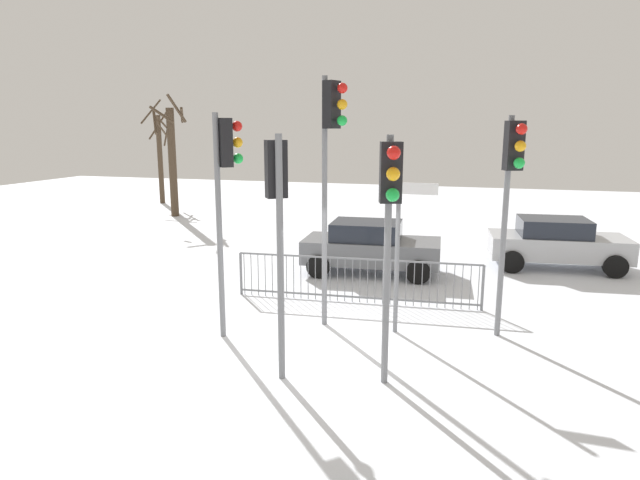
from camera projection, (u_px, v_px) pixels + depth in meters
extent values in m
plane|color=white|center=(320.00, 351.00, 10.14)|extent=(60.00, 60.00, 0.00)
cylinder|color=slate|center=(325.00, 205.00, 11.04)|extent=(0.11, 0.11, 5.04)
cube|color=black|center=(332.00, 105.00, 10.55)|extent=(0.32, 0.38, 0.90)
sphere|color=red|center=(342.00, 88.00, 10.34)|extent=(0.20, 0.20, 0.20)
sphere|color=orange|center=(342.00, 104.00, 10.40)|extent=(0.20, 0.20, 0.20)
sphere|color=green|center=(342.00, 121.00, 10.46)|extent=(0.20, 0.20, 0.20)
cylinder|color=slate|center=(504.00, 230.00, 10.51)|extent=(0.11, 0.11, 4.28)
cube|color=black|center=(514.00, 146.00, 10.03)|extent=(0.38, 0.33, 0.90)
sphere|color=red|center=(522.00, 129.00, 9.73)|extent=(0.20, 0.20, 0.20)
sphere|color=orange|center=(520.00, 146.00, 9.79)|extent=(0.20, 0.20, 0.20)
sphere|color=green|center=(519.00, 163.00, 9.85)|extent=(0.20, 0.20, 0.20)
cylinder|color=slate|center=(219.00, 229.00, 10.46)|extent=(0.11, 0.11, 4.33)
cube|color=black|center=(225.00, 143.00, 10.21)|extent=(0.38, 0.38, 0.90)
sphere|color=red|center=(237.00, 126.00, 10.26)|extent=(0.20, 0.20, 0.20)
sphere|color=orange|center=(238.00, 142.00, 10.32)|extent=(0.20, 0.20, 0.20)
sphere|color=green|center=(238.00, 159.00, 10.38)|extent=(0.20, 0.20, 0.20)
cylinder|color=slate|center=(387.00, 264.00, 8.53)|extent=(0.11, 0.11, 3.96)
cube|color=black|center=(391.00, 173.00, 8.08)|extent=(0.37, 0.30, 0.90)
sphere|color=red|center=(394.00, 153.00, 7.77)|extent=(0.20, 0.20, 0.20)
sphere|color=orange|center=(393.00, 174.00, 7.83)|extent=(0.20, 0.20, 0.20)
sphere|color=green|center=(393.00, 195.00, 7.89)|extent=(0.20, 0.20, 0.20)
cylinder|color=slate|center=(280.00, 261.00, 8.68)|extent=(0.11, 0.11, 3.98)
cube|color=black|center=(276.00, 169.00, 8.54)|extent=(0.39, 0.37, 0.90)
sphere|color=red|center=(272.00, 149.00, 8.71)|extent=(0.20, 0.20, 0.20)
sphere|color=orange|center=(272.00, 168.00, 8.77)|extent=(0.20, 0.20, 0.20)
sphere|color=green|center=(272.00, 187.00, 8.83)|extent=(0.20, 0.20, 0.20)
cylinder|color=slate|center=(397.00, 253.00, 10.79)|extent=(0.09, 0.09, 3.27)
cube|color=white|center=(420.00, 189.00, 10.40)|extent=(0.70, 0.06, 0.22)
cube|color=slate|center=(356.00, 259.00, 12.80)|extent=(5.73, 0.43, 0.04)
cube|color=slate|center=(356.00, 297.00, 12.99)|extent=(5.73, 0.43, 0.04)
cylinder|color=slate|center=(244.00, 274.00, 13.49)|extent=(0.02, 0.02, 1.05)
cylinder|color=slate|center=(251.00, 274.00, 13.45)|extent=(0.02, 0.02, 1.05)
cylinder|color=slate|center=(258.00, 275.00, 13.42)|extent=(0.02, 0.02, 1.05)
cylinder|color=slate|center=(265.00, 275.00, 13.38)|extent=(0.02, 0.02, 1.05)
cylinder|color=slate|center=(272.00, 276.00, 13.34)|extent=(0.02, 0.02, 1.05)
cylinder|color=slate|center=(279.00, 276.00, 13.30)|extent=(0.02, 0.02, 1.05)
cylinder|color=slate|center=(286.00, 276.00, 13.27)|extent=(0.02, 0.02, 1.05)
cylinder|color=slate|center=(294.00, 277.00, 13.23)|extent=(0.02, 0.02, 1.05)
cylinder|color=slate|center=(301.00, 277.00, 13.19)|extent=(0.02, 0.02, 1.05)
cylinder|color=slate|center=(308.00, 278.00, 13.15)|extent=(0.02, 0.02, 1.05)
cylinder|color=slate|center=(315.00, 278.00, 13.11)|extent=(0.02, 0.02, 1.05)
cylinder|color=slate|center=(323.00, 279.00, 13.08)|extent=(0.02, 0.02, 1.05)
cylinder|color=slate|center=(330.00, 279.00, 13.04)|extent=(0.02, 0.02, 1.05)
cylinder|color=slate|center=(337.00, 279.00, 13.00)|extent=(0.02, 0.02, 1.05)
cylinder|color=slate|center=(345.00, 280.00, 12.96)|extent=(0.02, 0.02, 1.05)
cylinder|color=slate|center=(352.00, 280.00, 12.93)|extent=(0.02, 0.02, 1.05)
cylinder|color=slate|center=(360.00, 281.00, 12.89)|extent=(0.02, 0.02, 1.05)
cylinder|color=slate|center=(368.00, 281.00, 12.85)|extent=(0.02, 0.02, 1.05)
cylinder|color=slate|center=(375.00, 282.00, 12.81)|extent=(0.02, 0.02, 1.05)
cylinder|color=slate|center=(383.00, 282.00, 12.78)|extent=(0.02, 0.02, 1.05)
cylinder|color=slate|center=(391.00, 283.00, 12.74)|extent=(0.02, 0.02, 1.05)
cylinder|color=slate|center=(398.00, 283.00, 12.70)|extent=(0.02, 0.02, 1.05)
cylinder|color=slate|center=(406.00, 283.00, 12.66)|extent=(0.02, 0.02, 1.05)
cylinder|color=slate|center=(414.00, 284.00, 12.63)|extent=(0.02, 0.02, 1.05)
cylinder|color=slate|center=(422.00, 284.00, 12.59)|extent=(0.02, 0.02, 1.05)
cylinder|color=slate|center=(430.00, 285.00, 12.55)|extent=(0.02, 0.02, 1.05)
cylinder|color=slate|center=(438.00, 285.00, 12.51)|extent=(0.02, 0.02, 1.05)
cylinder|color=slate|center=(446.00, 286.00, 12.47)|extent=(0.02, 0.02, 1.05)
cylinder|color=slate|center=(454.00, 286.00, 12.44)|extent=(0.02, 0.02, 1.05)
cylinder|color=slate|center=(462.00, 287.00, 12.40)|extent=(0.02, 0.02, 1.05)
cylinder|color=slate|center=(470.00, 287.00, 12.36)|extent=(0.02, 0.02, 1.05)
cylinder|color=slate|center=(479.00, 288.00, 12.32)|extent=(0.02, 0.02, 1.05)
cylinder|color=slate|center=(241.00, 274.00, 13.51)|extent=(0.06, 0.06, 1.05)
cylinder|color=slate|center=(483.00, 288.00, 12.31)|extent=(0.06, 0.06, 1.05)
cube|color=slate|center=(371.00, 251.00, 15.49)|extent=(3.90, 1.95, 0.65)
cube|color=#1E232D|center=(367.00, 231.00, 15.41)|extent=(1.99, 1.62, 0.55)
cylinder|color=black|center=(421.00, 257.00, 16.08)|extent=(0.65, 0.26, 0.64)
cylinder|color=black|center=(418.00, 272.00, 14.46)|extent=(0.65, 0.26, 0.64)
cylinder|color=black|center=(331.00, 253.00, 16.66)|extent=(0.65, 0.26, 0.64)
cylinder|color=black|center=(318.00, 266.00, 15.03)|extent=(0.65, 0.26, 0.64)
cube|color=#B2B5BA|center=(557.00, 246.00, 16.04)|extent=(3.93, 2.01, 0.65)
cube|color=#1E232D|center=(553.00, 228.00, 15.95)|extent=(2.02, 1.65, 0.55)
cylinder|color=black|center=(597.00, 253.00, 16.66)|extent=(0.66, 0.27, 0.64)
cylinder|color=black|center=(615.00, 267.00, 15.02)|extent=(0.66, 0.27, 0.64)
cylinder|color=black|center=(505.00, 249.00, 17.18)|extent=(0.66, 0.27, 0.64)
cylinder|color=black|center=(512.00, 262.00, 15.55)|extent=(0.66, 0.27, 0.64)
cylinder|color=#473828|center=(173.00, 163.00, 25.08)|extent=(0.36, 0.36, 4.92)
cylinder|color=#473828|center=(155.00, 121.00, 24.48)|extent=(0.92, 1.23, 1.21)
cylinder|color=#473828|center=(177.00, 108.00, 24.32)|extent=(0.46, 1.03, 1.24)
cylinder|color=#473828|center=(182.00, 115.00, 24.75)|extent=(0.64, 1.03, 0.69)
cylinder|color=#473828|center=(162.00, 115.00, 24.10)|extent=(1.26, 0.22, 0.79)
cylinder|color=#473828|center=(160.00, 160.00, 29.44)|extent=(0.27, 0.27, 4.69)
cylinder|color=#473828|center=(163.00, 123.00, 28.82)|extent=(0.39, 0.82, 0.83)
cylinder|color=#473828|center=(167.00, 134.00, 29.41)|extent=(0.80, 0.66, 1.33)
cylinder|color=#473828|center=(151.00, 112.00, 29.33)|extent=(0.64, 1.24, 1.32)
cylinder|color=#473828|center=(158.00, 125.00, 29.55)|extent=(0.97, 0.66, 1.55)
cylinder|color=#473828|center=(164.00, 132.00, 28.91)|extent=(0.37, 0.94, 1.08)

